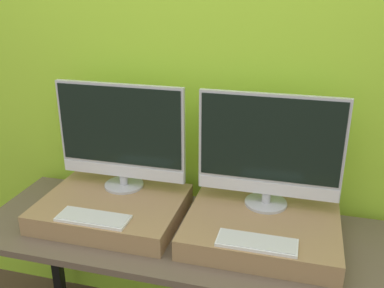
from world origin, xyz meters
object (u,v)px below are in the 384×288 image
(keyboard_left, at_px, (93,218))
(monitor_right, at_px, (269,149))
(monitor_left, at_px, (121,135))
(keyboard_right, at_px, (257,242))

(keyboard_left, relative_size, monitor_right, 0.50)
(keyboard_left, bearing_deg, monitor_left, 90.00)
(monitor_right, bearing_deg, monitor_left, 180.00)
(monitor_left, xyz_separation_m, keyboard_right, (0.68, -0.32, -0.25))
(monitor_left, distance_m, monitor_right, 0.68)
(keyboard_left, height_order, monitor_right, monitor_right)
(keyboard_left, bearing_deg, monitor_right, 25.02)
(monitor_left, distance_m, keyboard_left, 0.40)
(keyboard_right, bearing_deg, monitor_right, 90.00)
(monitor_left, relative_size, monitor_right, 1.00)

